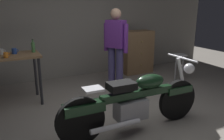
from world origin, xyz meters
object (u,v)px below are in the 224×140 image
object	(u,v)px
wooden_dresser	(137,52)
mug_orange_travel	(6,55)
shop_stool	(180,60)
mug_white_ceramic	(1,52)
mug_blue_enamel	(14,51)
motorcycle	(135,101)
person_standing	(116,45)
bottle	(33,47)

from	to	relation	value
wooden_dresser	mug_orange_travel	bearing A→B (deg)	-162.95
shop_stool	mug_white_ceramic	world-z (taller)	mug_white_ceramic
wooden_dresser	mug_blue_enamel	bearing A→B (deg)	-167.13
shop_stool	mug_orange_travel	distance (m)	3.65
mug_white_ceramic	motorcycle	bearing A→B (deg)	-50.37
shop_stool	mug_blue_enamel	distance (m)	3.52
person_standing	mug_orange_travel	distance (m)	2.09
person_standing	mug_orange_travel	bearing A→B (deg)	63.94
mug_orange_travel	mug_blue_enamel	bearing A→B (deg)	62.00
person_standing	mug_white_ceramic	distance (m)	2.15
person_standing	mug_white_ceramic	bearing A→B (deg)	55.27
mug_orange_travel	bottle	bearing A→B (deg)	30.27
person_standing	mug_white_ceramic	xyz separation A→B (m)	(-2.14, 0.17, 0.03)
person_standing	mug_orange_travel	xyz separation A→B (m)	(-2.09, -0.15, 0.02)
mug_orange_travel	motorcycle	bearing A→B (deg)	-46.07
person_standing	shop_stool	world-z (taller)	person_standing
motorcycle	person_standing	bearing A→B (deg)	72.07
motorcycle	wooden_dresser	distance (m)	3.01
motorcycle	mug_white_ceramic	xyz separation A→B (m)	(-1.55, 1.88, 0.50)
wooden_dresser	bottle	world-z (taller)	bottle
person_standing	wooden_dresser	bearing A→B (deg)	-82.33
mug_white_ceramic	bottle	world-z (taller)	bottle
mug_orange_travel	wooden_dresser	bearing A→B (deg)	17.05
motorcycle	shop_stool	world-z (taller)	motorcycle
motorcycle	mug_white_ceramic	distance (m)	2.49
motorcycle	mug_blue_enamel	bearing A→B (deg)	127.46
motorcycle	shop_stool	xyz separation A→B (m)	(2.12, 1.43, 0.05)
mug_blue_enamel	mug_orange_travel	distance (m)	0.32
shop_stool	mug_blue_enamel	world-z (taller)	mug_blue_enamel
shop_stool	bottle	xyz separation A→B (m)	(-3.15, 0.40, 0.50)
mug_blue_enamel	shop_stool	bearing A→B (deg)	-6.70
shop_stool	wooden_dresser	bearing A→B (deg)	113.69
person_standing	bottle	distance (m)	1.62
mug_white_ceramic	bottle	distance (m)	0.53
motorcycle	mug_orange_travel	world-z (taller)	motorcycle
person_standing	wooden_dresser	world-z (taller)	person_standing
mug_orange_travel	bottle	world-z (taller)	bottle
mug_blue_enamel	wooden_dresser	bearing A→B (deg)	12.87
wooden_dresser	mug_orange_travel	xyz separation A→B (m)	(-3.14, -0.96, 0.40)
motorcycle	shop_stool	size ratio (longest dim) A/B	3.42
wooden_dresser	mug_white_ceramic	size ratio (longest dim) A/B	10.17
wooden_dresser	mug_white_ceramic	xyz separation A→B (m)	(-3.19, -0.64, 0.40)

